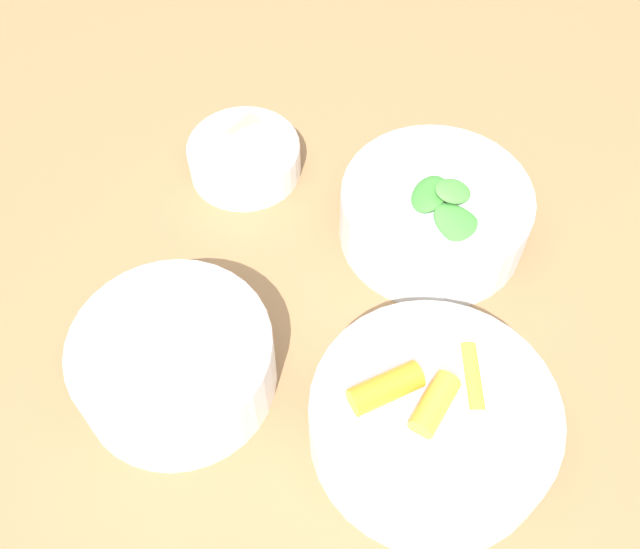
% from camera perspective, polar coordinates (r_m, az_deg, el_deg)
% --- Properties ---
extents(ground_plane, '(10.00, 10.00, 0.00)m').
position_cam_1_polar(ground_plane, '(1.36, 1.65, -17.18)').
color(ground_plane, '#2D2D33').
extents(dining_table, '(1.28, 1.06, 0.74)m').
position_cam_1_polar(dining_table, '(0.76, 2.81, -2.02)').
color(dining_table, olive).
rests_on(dining_table, ground_plane).
extents(bowl_carrots, '(0.19, 0.19, 0.07)m').
position_cam_1_polar(bowl_carrots, '(0.57, 8.99, -11.23)').
color(bowl_carrots, white).
rests_on(bowl_carrots, dining_table).
extents(bowl_greens, '(0.18, 0.18, 0.08)m').
position_cam_1_polar(bowl_greens, '(0.68, 9.17, 5.00)').
color(bowl_greens, silver).
rests_on(bowl_greens, dining_table).
extents(bowl_beans_hotdog, '(0.16, 0.16, 0.07)m').
position_cam_1_polar(bowl_beans_hotdog, '(0.59, -11.52, -6.90)').
color(bowl_beans_hotdog, white).
rests_on(bowl_beans_hotdog, dining_table).
extents(bowl_cookies, '(0.11, 0.11, 0.04)m').
position_cam_1_polar(bowl_cookies, '(0.74, -6.05, 9.46)').
color(bowl_cookies, white).
rests_on(bowl_cookies, dining_table).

